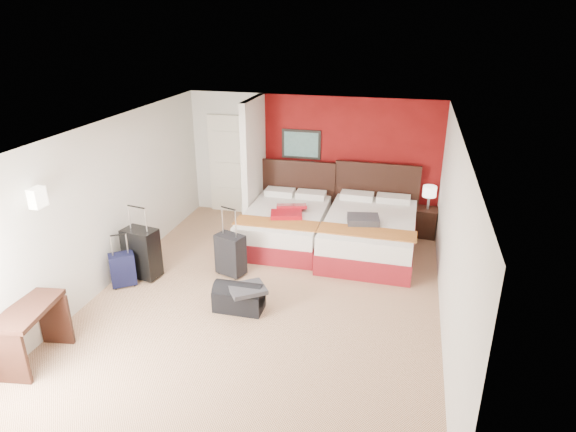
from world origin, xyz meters
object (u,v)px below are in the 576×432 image
(bed_left, at_px, (285,226))
(suitcase_charcoal, at_px, (231,256))
(table_lamp, at_px, (429,198))
(nightstand, at_px, (426,222))
(duffel_bag, at_px, (239,299))
(suitcase_navy, at_px, (123,271))
(suitcase_black, at_px, (142,254))
(red_suitcase_open, at_px, (289,211))
(bed_right, at_px, (369,235))
(desk, at_px, (33,335))

(bed_left, height_order, suitcase_charcoal, suitcase_charcoal)
(table_lamp, height_order, suitcase_charcoal, table_lamp)
(nightstand, distance_m, duffel_bag, 4.19)
(table_lamp, height_order, suitcase_navy, table_lamp)
(nightstand, bearing_deg, table_lamp, 0.00)
(bed_left, relative_size, table_lamp, 4.55)
(nightstand, height_order, table_lamp, table_lamp)
(suitcase_navy, height_order, duffel_bag, suitcase_navy)
(suitcase_black, bearing_deg, suitcase_charcoal, 27.48)
(red_suitcase_open, relative_size, suitcase_charcoal, 1.14)
(red_suitcase_open, height_order, suitcase_black, suitcase_black)
(bed_right, bearing_deg, suitcase_navy, -148.39)
(table_lamp, height_order, duffel_bag, table_lamp)
(bed_right, distance_m, desk, 5.39)
(bed_left, height_order, duffel_bag, bed_left)
(duffel_bag, bearing_deg, bed_left, 87.93)
(suitcase_black, bearing_deg, red_suitcase_open, 51.65)
(nightstand, bearing_deg, suitcase_navy, -140.37)
(bed_right, xyz_separation_m, suitcase_navy, (-3.57, -2.11, -0.07))
(suitcase_charcoal, bearing_deg, bed_right, 52.83)
(bed_left, relative_size, bed_right, 0.92)
(bed_left, distance_m, table_lamp, 2.72)
(suitcase_navy, bearing_deg, table_lamp, -2.60)
(duffel_bag, height_order, desk, desk)
(suitcase_black, xyz_separation_m, duffel_bag, (1.80, -0.54, -0.22))
(red_suitcase_open, relative_size, table_lamp, 1.69)
(duffel_bag, bearing_deg, bed_right, 54.70)
(table_lamp, distance_m, suitcase_charcoal, 3.87)
(bed_right, height_order, nightstand, bed_right)
(table_lamp, distance_m, suitcase_navy, 5.52)
(duffel_bag, relative_size, desk, 0.76)
(suitcase_black, height_order, desk, suitcase_black)
(bed_left, relative_size, duffel_bag, 2.93)
(bed_left, bearing_deg, suitcase_charcoal, -111.16)
(bed_left, distance_m, suitcase_charcoal, 1.53)
(bed_left, relative_size, nightstand, 3.71)
(red_suitcase_open, relative_size, suitcase_black, 0.95)
(bed_left, height_order, bed_right, bed_right)
(red_suitcase_open, bearing_deg, suitcase_black, -152.54)
(bed_right, height_order, duffel_bag, bed_right)
(bed_left, bearing_deg, nightstand, 19.09)
(suitcase_navy, bearing_deg, nightstand, -2.60)
(nightstand, distance_m, suitcase_navy, 5.49)
(suitcase_black, height_order, suitcase_charcoal, suitcase_black)
(red_suitcase_open, height_order, suitcase_navy, red_suitcase_open)
(duffel_bag, bearing_deg, suitcase_navy, 173.55)
(nightstand, bearing_deg, duffel_bag, -122.75)
(bed_right, bearing_deg, suitcase_charcoal, -145.79)
(suitcase_black, relative_size, desk, 0.87)
(bed_left, xyz_separation_m, suitcase_black, (-1.87, -1.85, 0.09))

